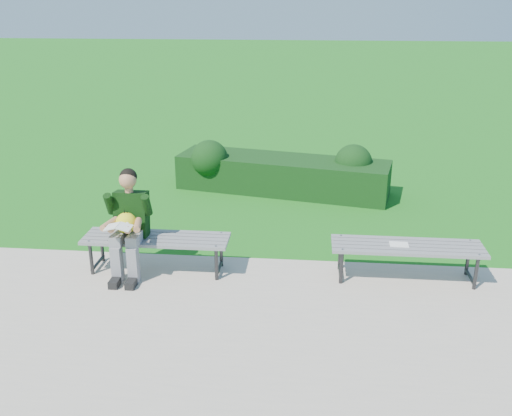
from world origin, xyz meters
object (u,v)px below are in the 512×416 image
bench_left (156,241)px  bench_right (407,249)px  hedge (282,172)px  paper_sheet (399,244)px  seated_boy (128,221)px

bench_left → bench_right: bearing=1.0°
hedge → bench_right: hedge is taller
bench_left → paper_sheet: 2.96m
hedge → bench_left: hedge is taller
bench_left → seated_boy: 0.43m
bench_left → seated_boy: bearing=-162.2°
hedge → seated_boy: seated_boy is taller
hedge → bench_right: size_ratio=2.12×
bench_left → seated_boy: (-0.30, -0.10, 0.30)m
bench_right → seated_boy: seated_boy is taller
seated_boy → bench_left: bearing=17.8°
bench_right → paper_sheet: 0.12m
hedge → bench_left: size_ratio=2.12×
bench_right → hedge: bearing=117.3°
bench_left → bench_right: same height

